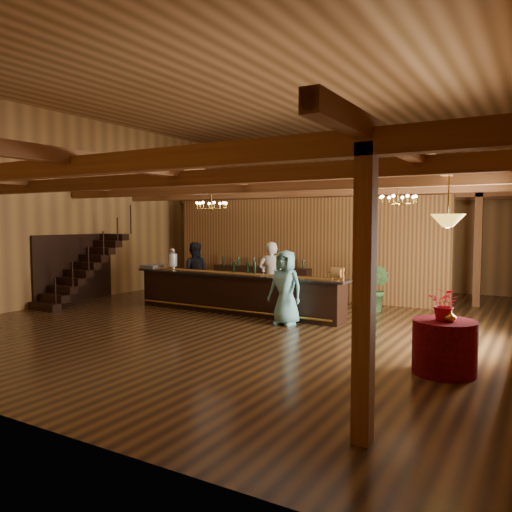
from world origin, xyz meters
The scene contains 27 objects.
floor centered at (0.00, 0.00, 0.00)m, with size 14.00×14.00×0.00m, color brown.
ceiling centered at (0.00, 0.00, 5.50)m, with size 14.00×14.00×0.00m, color #AD7A49.
wall_back centered at (0.00, 7.00, 2.75)m, with size 12.00×0.10×5.50m, color #AE7F3E.
wall_left centered at (-6.00, 0.00, 2.75)m, with size 0.10×14.00×5.50m, color #AE7F3E.
beam_grid centered at (0.00, 0.51, 3.24)m, with size 11.90×13.90×0.39m.
support_posts centered at (0.00, -0.50, 1.60)m, with size 9.20×10.20×3.20m.
partition_wall centered at (-0.50, 3.50, 1.55)m, with size 9.00×0.18×3.10m, color #915E2B.
staircase centered at (-5.45, -0.74, 1.00)m, with size 1.00×2.80×2.00m.
backroom_boxes centered at (-0.29, 5.50, 0.53)m, with size 4.10×0.60×1.10m.
tasting_bar centered at (-0.81, 0.28, 0.52)m, with size 6.21×0.93×1.04m.
beverage_dispenser centered at (-3.01, 0.38, 1.32)m, with size 0.26×0.26×0.60m.
glass_rack_tray centered at (-3.70, 0.30, 1.08)m, with size 0.50×0.50×0.10m, color gray.
raffle_drum centered at (2.01, 0.17, 1.21)m, with size 0.34×0.24×0.30m.
bar_bottle_0 centered at (-0.95, 0.40, 1.18)m, with size 0.07×0.07×0.30m, color black.
bar_bottle_1 centered at (-0.52, 0.40, 1.18)m, with size 0.07×0.07×0.30m, color black.
bar_bottle_2 centered at (-0.31, 0.39, 1.18)m, with size 0.07×0.07×0.30m, color black.
backbar_shelf centered at (-1.70, 3.20, 0.47)m, with size 3.33×0.52×0.94m, color black.
round_table centered at (4.82, -2.47, 0.42)m, with size 0.98×0.98×0.84m, color maroon.
chandelier_left centered at (-1.47, 0.14, 2.81)m, with size 0.80×0.80×0.55m.
chandelier_right centered at (3.29, 0.49, 2.87)m, with size 0.80×0.80×0.48m.
pendant_lamp centered at (4.82, -2.47, 2.40)m, with size 0.52×0.52×0.90m.
bartender centered at (-0.17, 1.02, 0.92)m, with size 0.67×0.44×1.85m, color silver.
staff_second centered at (-2.65, 0.91, 0.90)m, with size 0.87×0.68×1.79m, color black.
guest centered at (0.99, -0.41, 0.86)m, with size 0.84×0.55×1.73m, color #73C7CC.
floor_plant centered at (2.32, 2.23, 0.62)m, with size 0.68×0.55×1.24m, color #2E5024.
table_flowers centered at (4.82, -2.48, 1.10)m, with size 0.46×0.40×0.51m, color red.
table_vase centered at (4.91, -2.57, 0.99)m, with size 0.14×0.14×0.29m, color gold.
Camera 1 is at (6.15, -10.59, 2.39)m, focal length 35.00 mm.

